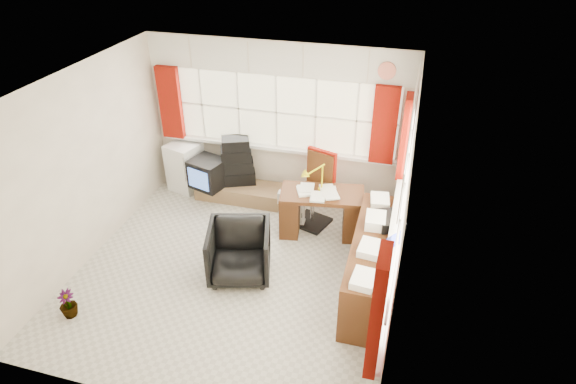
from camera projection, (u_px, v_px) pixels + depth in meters
name	position (u px, v px, depth m)	size (l,w,h in m)	color
ground	(235.00, 272.00, 6.30)	(4.00, 4.00, 0.00)	beige
room_walls	(228.00, 172.00, 5.51)	(4.00, 4.00, 4.00)	beige
window_back	(276.00, 144.00, 7.40)	(3.70, 0.12, 3.60)	#F4ECC1
window_right	(394.00, 238.00, 5.37)	(0.12, 3.70, 3.60)	#F4ECC1
curtains	(323.00, 150.00, 6.09)	(3.83, 3.83, 1.15)	#8D0A07
overhead_cabinets	(331.00, 89.00, 5.70)	(3.98, 3.98, 0.48)	silver
desk	(322.00, 210.00, 6.86)	(1.24, 0.75, 0.72)	#582B14
desk_lamp	(322.00, 171.00, 6.62)	(0.17, 0.15, 0.43)	#F7F00A
task_chair	(317.00, 185.00, 7.01)	(0.60, 0.62, 1.13)	black
office_chair	(239.00, 252.00, 6.08)	(0.77, 0.79, 0.72)	black
radiator	(293.00, 211.00, 7.12)	(0.36, 0.16, 0.53)	white
credenza	(372.00, 262.00, 5.87)	(0.50, 2.00, 0.85)	#582B14
file_tray	(389.00, 220.00, 5.88)	(0.30, 0.38, 0.13)	black
tv_bench	(240.00, 192.00, 7.77)	(1.40, 0.50, 0.25)	#8D6846
crt_tv	(208.00, 173.00, 7.56)	(0.62, 0.59, 0.46)	black
hifi_stack	(237.00, 162.00, 7.62)	(0.66, 0.55, 0.77)	black
mini_fridge	(185.00, 167.00, 7.91)	(0.59, 0.59, 0.80)	white
spray_bottle_a	(226.00, 229.00, 6.86)	(0.11, 0.11, 0.28)	silver
spray_bottle_b	(216.00, 229.00, 6.97)	(0.08, 0.08, 0.17)	#87CABD
flower_vase	(68.00, 304.00, 5.56)	(0.20, 0.20, 0.36)	black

